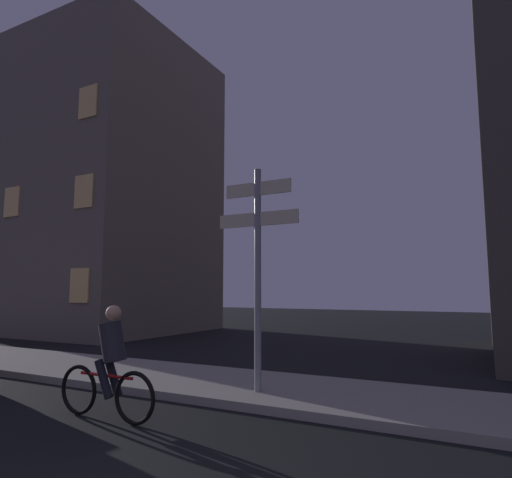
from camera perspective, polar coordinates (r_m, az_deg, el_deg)
sidewalk_kerb at (r=7.84m, az=10.34°, el=-19.51°), size 40.00×2.55×0.14m
signpost at (r=7.64m, az=0.22°, el=-2.43°), size 1.54×0.12×3.82m
cyclist at (r=6.89m, az=-18.51°, el=-15.34°), size 1.82×0.32×1.61m
building_left_block at (r=21.91m, az=-18.81°, el=6.01°), size 8.14×7.82×13.00m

